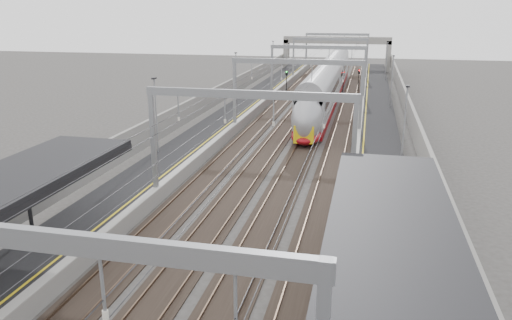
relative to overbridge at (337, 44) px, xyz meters
The scene contains 12 objects.
platform_left 55.79m from the overbridge, 98.28° to the right, with size 4.00×120.00×1.00m, color black.
platform_right 55.79m from the overbridge, 81.72° to the right, with size 4.00×120.00×1.00m, color black.
tracks 55.25m from the overbridge, 90.00° to the right, with size 11.40×140.00×0.20m.
overhead_line 48.39m from the overbridge, 90.00° to the right, with size 13.00×140.00×6.60m.
overbridge is the anchor object (origin of this frame).
wall_left 56.25m from the overbridge, 101.51° to the right, with size 0.30×120.00×3.20m, color gray.
wall_right 56.25m from the overbridge, 78.49° to the right, with size 0.30×120.00×3.20m, color gray.
train 38.68m from the overbridge, 87.77° to the right, with size 2.92×53.13×4.60m.
bench 87.84m from the overbridge, 83.95° to the right, with size 0.70×1.78×0.90m.
signal_green 32.50m from the overbridge, 99.24° to the right, with size 0.32×0.32×3.48m.
signal_red_near 30.95m from the overbridge, 84.04° to the right, with size 0.32×0.32×3.48m.
signal_red_far 28.34m from the overbridge, 78.96° to the right, with size 0.32×0.32×3.48m.
Camera 1 is at (6.87, -6.63, 12.15)m, focal length 35.00 mm.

